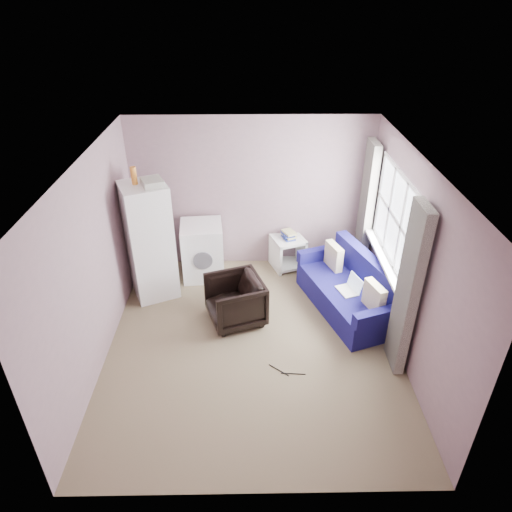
{
  "coord_description": "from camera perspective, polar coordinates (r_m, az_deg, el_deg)",
  "views": [
    {
      "loc": [
        -0.03,
        -4.63,
        4.16
      ],
      "look_at": [
        0.05,
        0.6,
        1.0
      ],
      "focal_mm": 32.0,
      "sensor_mm": 36.0,
      "label": 1
    }
  ],
  "objects": [
    {
      "name": "room",
      "position": [
        5.47,
        -0.22,
        -0.94
      ],
      "size": [
        3.84,
        4.24,
        2.54
      ],
      "color": "#817055",
      "rests_on": "ground"
    },
    {
      "name": "fridge",
      "position": [
        6.84,
        -13.13,
        1.86
      ],
      "size": [
        0.81,
        0.81,
        2.03
      ],
      "rotation": [
        0.0,
        0.0,
        0.42
      ],
      "color": "white",
      "rests_on": "ground"
    },
    {
      "name": "armchair",
      "position": [
        6.38,
        -2.64,
        -5.33
      ],
      "size": [
        0.88,
        0.9,
        0.75
      ],
      "primitive_type": "imported",
      "rotation": [
        0.0,
        0.0,
        -1.24
      ],
      "color": "black",
      "rests_on": "ground"
    },
    {
      "name": "washing_machine",
      "position": [
        7.35,
        -6.7,
        0.84
      ],
      "size": [
        0.7,
        0.7,
        0.91
      ],
      "rotation": [
        0.0,
        0.0,
        0.09
      ],
      "color": "white",
      "rests_on": "ground"
    },
    {
      "name": "window_dressing",
      "position": [
        6.4,
        15.7,
        1.41
      ],
      "size": [
        0.17,
        2.62,
        2.18
      ],
      "color": "white",
      "rests_on": "ground"
    },
    {
      "name": "side_table",
      "position": [
        7.62,
        3.99,
        0.74
      ],
      "size": [
        0.63,
        0.63,
        0.67
      ],
      "rotation": [
        0.0,
        0.0,
        0.34
      ],
      "color": "white",
      "rests_on": "ground"
    },
    {
      "name": "floor_cables",
      "position": [
        5.84,
        3.77,
        -14.25
      ],
      "size": [
        0.45,
        0.21,
        0.01
      ],
      "rotation": [
        0.0,
        0.0,
        -0.35
      ],
      "color": "black",
      "rests_on": "ground"
    },
    {
      "name": "sofa",
      "position": [
        6.79,
        11.79,
        -4.3
      ],
      "size": [
        1.37,
        1.97,
        0.81
      ],
      "rotation": [
        0.0,
        0.0,
        0.34
      ],
      "color": "navy",
      "rests_on": "ground"
    }
  ]
}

